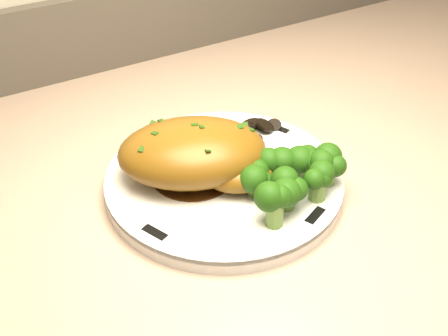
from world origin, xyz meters
TOP-DOWN VIEW (x-y plane):
  - plate at (-0.12, 1.64)m, footprint 0.34×0.34m
  - rim_accent_0 at (-0.01, 1.68)m, footprint 0.02×0.03m
  - rim_accent_1 at (-0.17, 1.74)m, footprint 0.03×0.02m
  - rim_accent_2 at (-0.23, 1.59)m, footprint 0.02×0.03m
  - rim_accent_3 at (-0.08, 1.53)m, footprint 0.03×0.02m
  - gravy_pool at (-0.15, 1.65)m, footprint 0.10×0.10m
  - chicken_breast at (-0.15, 1.65)m, footprint 0.20×0.17m
  - mushroom_pile at (-0.07, 1.68)m, footprint 0.09×0.07m
  - broccoli_florets at (-0.08, 1.57)m, footprint 0.12×0.09m

SIDE VIEW (x-z plane):
  - plate at x=-0.12m, z-range 0.98..1.00m
  - rim_accent_0 at x=-0.01m, z-range 1.00..1.00m
  - rim_accent_1 at x=-0.17m, z-range 1.00..1.00m
  - rim_accent_2 at x=-0.23m, z-range 1.00..1.00m
  - rim_accent_3 at x=-0.08m, z-range 1.00..1.00m
  - gravy_pool at x=-0.15m, z-range 1.00..1.00m
  - mushroom_pile at x=-0.07m, z-range 0.99..1.01m
  - broccoli_florets at x=-0.08m, z-range 1.00..1.04m
  - chicken_breast at x=-0.15m, z-range 0.99..1.06m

